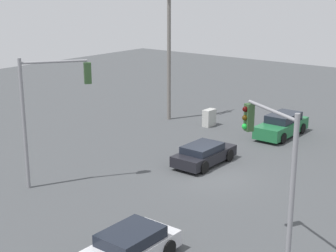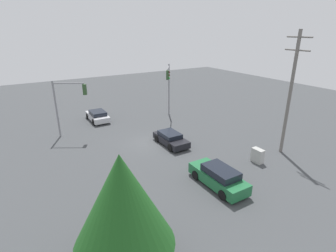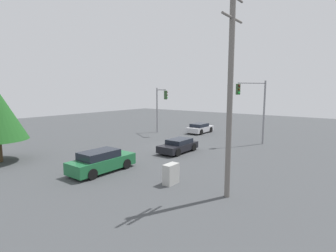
# 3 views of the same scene
# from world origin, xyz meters

# --- Properties ---
(ground_plane) EXTENTS (80.00, 80.00, 0.00)m
(ground_plane) POSITION_xyz_m (0.00, 0.00, 0.00)
(ground_plane) COLOR #424447
(sedan_green) EXTENTS (4.73, 1.91, 1.50)m
(sedan_green) POSITION_xyz_m (9.14, 0.66, 0.73)
(sedan_green) COLOR #1E6638
(sedan_green) RESTS_ON ground_plane
(sedan_dark) EXTENTS (4.11, 1.91, 1.19)m
(sedan_dark) POSITION_xyz_m (1.25, 1.56, 0.60)
(sedan_dark) COLOR black
(sedan_dark) RESTS_ON ground_plane
(sedan_silver) EXTENTS (4.12, 1.99, 1.26)m
(sedan_silver) POSITION_xyz_m (-9.33, -2.38, 0.62)
(sedan_silver) COLOR silver
(sedan_silver) RESTS_ON ground_plane
(traffic_signal_main) EXTENTS (2.93, 2.10, 6.53)m
(traffic_signal_main) POSITION_xyz_m (-6.04, 5.75, 4.43)
(traffic_signal_main) COLOR gray
(traffic_signal_main) RESTS_ON ground_plane
(traffic_signal_cross) EXTENTS (1.87, 2.95, 5.86)m
(traffic_signal_cross) POSITION_xyz_m (-5.80, -6.16, 3.99)
(traffic_signal_cross) COLOR gray
(traffic_signal_cross) RESTS_ON ground_plane
(utility_pole_tall) EXTENTS (2.20, 0.28, 10.60)m
(utility_pole_tall) POSITION_xyz_m (7.90, 9.33, 5.60)
(utility_pole_tall) COLOR slate
(utility_pole_tall) RESTS_ON ground_plane
(electrical_cabinet) EXTENTS (1.01, 0.55, 1.22)m
(electrical_cabinet) POSITION_xyz_m (8.16, 5.86, 0.61)
(electrical_cabinet) COLOR #B2B2AD
(electrical_cabinet) RESTS_ON ground_plane
(tree_far) EXTENTS (4.45, 4.45, 6.10)m
(tree_far) POSITION_xyz_m (12.38, -7.73, 3.91)
(tree_far) COLOR #4C3823
(tree_far) RESTS_ON ground_plane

